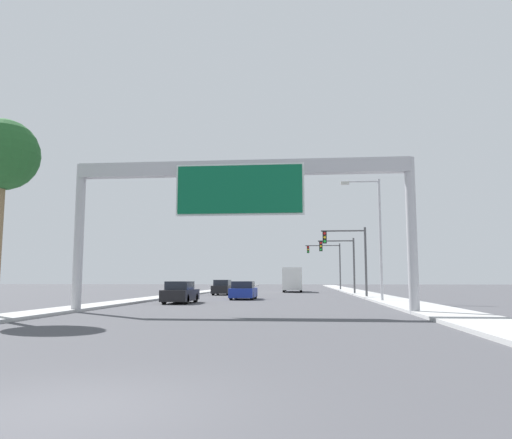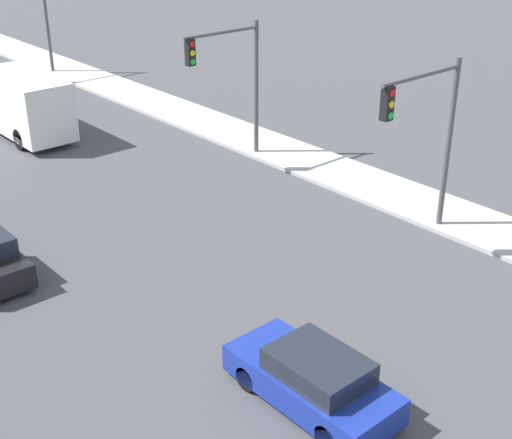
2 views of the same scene
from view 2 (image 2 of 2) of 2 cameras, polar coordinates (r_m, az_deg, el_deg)
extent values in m
cube|color=#ABABAB|center=(42.46, -9.81, 9.82)|extent=(3.00, 120.00, 0.15)
cylinder|color=black|center=(23.22, -18.15, -4.16)|extent=(0.22, 0.64, 0.64)
cube|color=navy|center=(17.38, 4.41, -12.95)|extent=(1.87, 4.38, 0.72)
cube|color=#1E232D|center=(16.87, 5.02, -11.59)|extent=(1.65, 2.28, 0.55)
cylinder|color=black|center=(17.84, -0.70, -12.57)|extent=(0.22, 0.64, 0.64)
cylinder|color=black|center=(18.74, 3.21, -10.50)|extent=(0.22, 0.64, 0.64)
cylinder|color=black|center=(16.36, 5.77, -16.94)|extent=(0.22, 0.64, 0.64)
cylinder|color=black|center=(17.33, 9.66, -14.35)|extent=(0.22, 0.64, 0.64)
cube|color=silver|center=(36.17, -18.04, 8.80)|extent=(2.37, 5.95, 2.72)
cylinder|color=black|center=(40.44, -18.86, 8.66)|extent=(0.28, 1.00, 1.00)
cylinder|color=black|center=(34.81, -18.32, 6.11)|extent=(0.28, 1.00, 1.00)
cylinder|color=black|center=(35.60, -15.26, 6.94)|extent=(0.28, 1.00, 1.00)
cylinder|color=#4C4C4F|center=(25.39, 15.12, 5.66)|extent=(0.20, 0.20, 6.14)
cylinder|color=#4C4C4F|center=(23.09, 13.14, 11.14)|extent=(3.82, 0.14, 0.14)
cube|color=black|center=(22.00, 10.46, 9.12)|extent=(0.35, 0.28, 1.05)
cylinder|color=red|center=(21.81, 10.86, 9.90)|extent=(0.22, 0.04, 0.22)
cylinder|color=yellow|center=(21.90, 10.79, 9.02)|extent=(0.22, 0.04, 0.22)
cylinder|color=green|center=(22.00, 10.71, 8.15)|extent=(0.22, 0.04, 0.22)
cylinder|color=#4C4C4F|center=(31.73, 0.02, 10.35)|extent=(0.20, 0.20, 6.01)
cylinder|color=#4C4C4F|center=(29.94, -2.80, 14.71)|extent=(3.79, 0.14, 0.14)
cube|color=black|center=(29.11, -5.29, 13.16)|extent=(0.35, 0.28, 1.05)
cylinder|color=red|center=(28.91, -5.13, 13.79)|extent=(0.22, 0.04, 0.22)
cylinder|color=yellow|center=(28.98, -5.10, 13.12)|extent=(0.22, 0.04, 0.22)
cylinder|color=green|center=(29.06, -5.07, 12.44)|extent=(0.22, 0.04, 0.22)
cylinder|color=#4C4C4F|center=(48.19, -16.41, 15.13)|extent=(0.20, 0.20, 6.84)
camera|label=1|loc=(35.69, 104.61, -24.31)|focal=35.00mm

